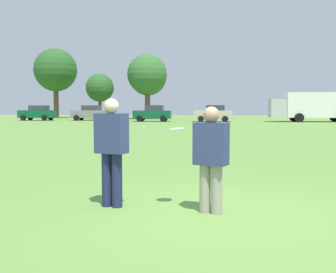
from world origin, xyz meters
name	(u,v)px	position (x,y,z in m)	size (l,w,h in m)	color
ground_plane	(214,213)	(0.00, 0.00, 0.00)	(154.79, 154.79, 0.00)	#608C3D
player_thrower	(112,146)	(-1.59, 0.15, 0.95)	(0.52, 0.38, 1.69)	#1E234C
player_defender	(211,154)	(-0.05, -0.01, 0.87)	(0.53, 0.41, 1.56)	gray
frisbee	(176,129)	(-0.61, 0.24, 1.22)	(0.27, 0.27, 0.07)	white
traffic_cone	(104,140)	(-4.79, 9.77, 0.23)	(0.32, 0.32, 0.48)	#D8590C
parked_car_near_left	(38,113)	(-22.85, 40.32, 0.92)	(4.30, 2.41, 1.82)	#0C4C2D
parked_car_mid_left	(90,113)	(-16.55, 41.15, 0.92)	(4.30, 2.41, 1.82)	slate
parked_car_center	(153,113)	(-8.32, 38.77, 0.92)	(4.30, 2.41, 1.82)	#0C4C2D
parked_car_mid_right	(213,113)	(-1.58, 39.03, 0.92)	(4.30, 2.41, 1.82)	#B7AD99
box_truck	(312,106)	(8.99, 40.05, 1.75)	(8.63, 3.34, 3.18)	white
tree_west_oak	(56,70)	(-25.47, 51.57, 7.09)	(6.35, 6.35, 10.31)	brown
tree_west_maple	(100,88)	(-16.98, 46.40, 4.18)	(3.74, 3.74, 6.07)	brown
tree_center_elm	(148,77)	(-11.03, 49.43, 5.77)	(5.17, 5.17, 8.40)	brown
tree_east_birch	(147,75)	(-10.80, 47.73, 5.98)	(5.35, 5.35, 8.69)	brown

